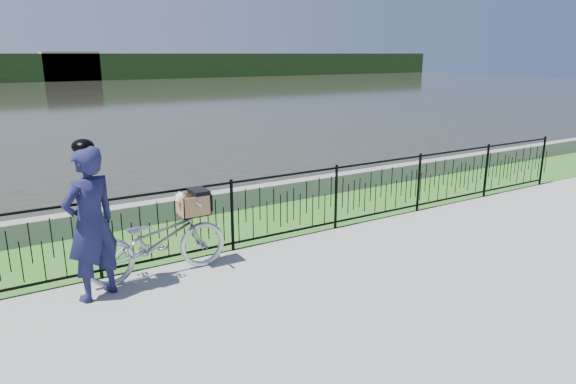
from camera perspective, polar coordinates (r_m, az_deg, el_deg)
ground at (r=7.41m, az=6.46°, el=-8.85°), size 120.00×120.00×0.00m
grass_strip at (r=9.45m, az=-3.26°, el=-3.38°), size 60.00×2.00×0.01m
water at (r=38.65m, az=-25.54°, el=9.24°), size 120.00×120.00×0.00m
quay_wall at (r=10.24m, az=-5.94°, el=-0.81°), size 60.00×0.30×0.40m
fence at (r=8.45m, az=-0.09°, el=-1.55°), size 14.00×0.06×1.15m
far_treeline at (r=65.45m, az=-28.53°, el=12.05°), size 120.00×6.00×3.00m
far_building_right at (r=64.63m, az=-23.04°, el=12.73°), size 6.00×3.00×3.20m
bicycle_rig at (r=7.30m, az=-14.28°, el=-5.14°), size 1.98×0.69×1.18m
cyclist at (r=6.75m, az=-21.09°, el=-3.18°), size 0.84×0.72×2.02m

